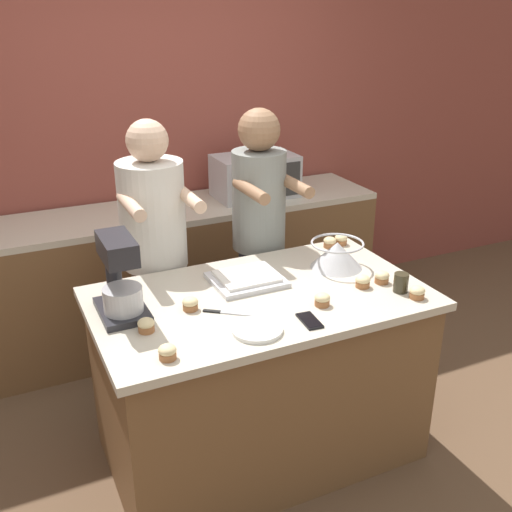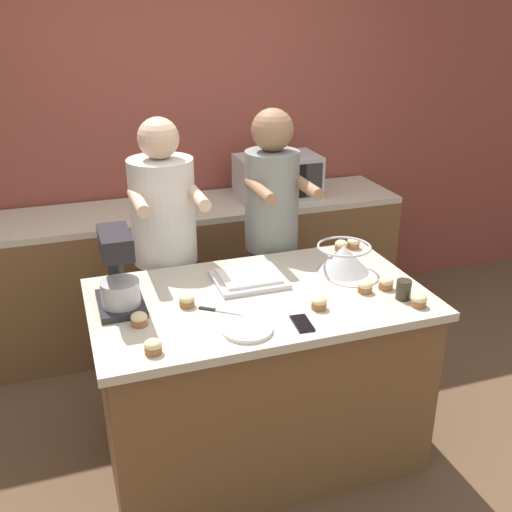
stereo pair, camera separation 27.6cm
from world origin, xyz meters
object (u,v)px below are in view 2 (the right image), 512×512
mixing_bowl (344,257)px  cupcake_3 (386,283)px  cupcake_0 (341,245)px  stand_mixer (118,274)px  drinking_glass (404,290)px  cupcake_4 (419,300)px  person_right (271,243)px  cupcake_1 (365,286)px  baking_tray (249,278)px  cupcake_8 (139,319)px  cell_phone (302,323)px  person_left (166,261)px  cupcake_7 (319,303)px  knife (219,311)px  small_plate (247,330)px  cupcake_5 (187,300)px  microwave_oven (278,176)px  cupcake_6 (353,243)px  cupcake_2 (153,346)px

mixing_bowl → cupcake_3: 0.28m
cupcake_0 → stand_mixer: bearing=-167.2°
drinking_glass → cupcake_4: 0.09m
person_right → cupcake_3: bearing=-68.8°
drinking_glass → cupcake_1: size_ratio=1.30×
cupcake_4 → baking_tray: bearing=142.5°
person_right → cupcake_3: (0.30, -0.76, 0.04)m
cupcake_3 → cupcake_8: (-1.16, 0.03, 0.00)m
cell_phone → drinking_glass: size_ratio=1.63×
cupcake_0 → baking_tray: bearing=-160.2°
cupcake_0 → cupcake_3: bearing=-91.6°
person_left → cupcake_7: 1.00m
cupcake_3 → cupcake_8: size_ratio=1.00×
cupcake_4 → knife: bearing=164.2°
small_plate → cupcake_7: size_ratio=3.00×
cell_phone → knife: 0.38m
cupcake_0 → cupcake_8: same height
drinking_glass → cupcake_4: bearing=-73.6°
mixing_bowl → cupcake_5: (-0.84, -0.12, -0.04)m
person_right → baking_tray: (-0.29, -0.48, 0.03)m
knife → cupcake_8: 0.35m
microwave_oven → cupcake_3: microwave_oven is taller
person_left → knife: size_ratio=8.74×
cupcake_7 → cupcake_8: size_ratio=1.00×
small_plate → cupcake_6: size_ratio=3.00×
mixing_bowl → cupcake_4: (0.15, -0.46, -0.04)m
small_plate → cupcake_7: (0.36, 0.09, 0.02)m
cupcake_2 → cupcake_5: same height
mixing_bowl → microwave_oven: size_ratio=0.50×
stand_mixer → cupcake_4: size_ratio=5.11×
person_right → cupcake_8: (-0.87, -0.74, 0.04)m
cupcake_2 → cupcake_8: bearing=94.1°
mixing_bowl → cupcake_1: mixing_bowl is taller
mixing_bowl → knife: bearing=-163.2°
person_right → cupcake_5: size_ratio=23.19×
small_plate → person_left: bearing=99.7°
person_left → microwave_oven: size_ratio=2.97×
cupcake_1 → cupcake_2: size_ratio=1.00×
cupcake_5 → cupcake_3: bearing=-7.9°
person_left → small_plate: person_left is taller
person_right → cupcake_4: bearing=-70.4°
small_plate → cupcake_6: 1.08m
cupcake_5 → cupcake_6: size_ratio=1.00×
stand_mixer → cupcake_7: (0.83, -0.31, -0.13)m
cupcake_1 → cupcake_5: (-0.82, 0.13, 0.00)m
mixing_bowl → stand_mixer: bearing=-178.5°
cupcake_1 → cupcake_6: same height
microwave_oven → cupcake_7: size_ratio=7.75×
stand_mixer → cupcake_0: 1.27m
microwave_oven → cupcake_3: bearing=-90.2°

